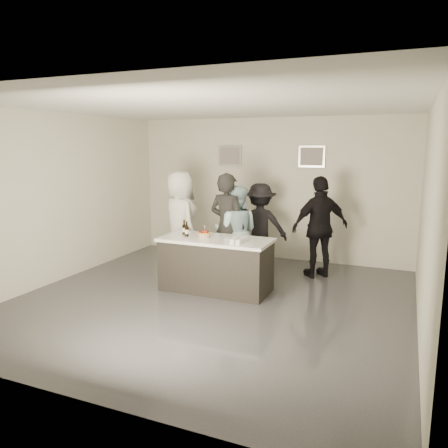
# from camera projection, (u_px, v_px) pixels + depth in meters

# --- Properties ---
(floor) EXTENTS (6.00, 6.00, 0.00)m
(floor) POSITION_uv_depth(u_px,v_px,m) (212.00, 300.00, 6.93)
(floor) COLOR #3D3D42
(floor) RESTS_ON ground
(ceiling) EXTENTS (6.00, 6.00, 0.00)m
(ceiling) POSITION_uv_depth(u_px,v_px,m) (211.00, 106.00, 6.39)
(ceiling) COLOR white
(wall_back) EXTENTS (6.00, 0.04, 3.00)m
(wall_back) POSITION_uv_depth(u_px,v_px,m) (269.00, 189.00, 9.38)
(wall_back) COLOR beige
(wall_back) RESTS_ON ground
(wall_front) EXTENTS (6.00, 0.04, 3.00)m
(wall_front) POSITION_uv_depth(u_px,v_px,m) (74.00, 249.00, 3.94)
(wall_front) COLOR beige
(wall_front) RESTS_ON ground
(wall_left) EXTENTS (0.04, 6.00, 3.00)m
(wall_left) POSITION_uv_depth(u_px,v_px,m) (59.00, 198.00, 7.81)
(wall_left) COLOR beige
(wall_left) RESTS_ON ground
(wall_right) EXTENTS (0.04, 6.00, 3.00)m
(wall_right) POSITION_uv_depth(u_px,v_px,m) (427.00, 220.00, 5.51)
(wall_right) COLOR beige
(wall_right) RESTS_ON ground
(picture_left) EXTENTS (0.54, 0.04, 0.44)m
(picture_left) POSITION_uv_depth(u_px,v_px,m) (230.00, 156.00, 9.57)
(picture_left) COLOR #B2B2B7
(picture_left) RESTS_ON wall_back
(picture_right) EXTENTS (0.54, 0.04, 0.44)m
(picture_right) POSITION_uv_depth(u_px,v_px,m) (312.00, 157.00, 8.88)
(picture_right) COLOR #B2B2B7
(picture_right) RESTS_ON wall_back
(bar_counter) EXTENTS (1.86, 0.86, 0.90)m
(bar_counter) POSITION_uv_depth(u_px,v_px,m) (216.00, 264.00, 7.34)
(bar_counter) COLOR white
(bar_counter) RESTS_ON ground
(cake) EXTENTS (0.20, 0.20, 0.08)m
(cake) POSITION_uv_depth(u_px,v_px,m) (204.00, 236.00, 7.30)
(cake) COLOR orange
(cake) RESTS_ON bar_counter
(beer_bottle_a) EXTENTS (0.07, 0.07, 0.26)m
(beer_bottle_a) POSITION_uv_depth(u_px,v_px,m) (184.00, 227.00, 7.54)
(beer_bottle_a) COLOR black
(beer_bottle_a) RESTS_ON bar_counter
(beer_bottle_b) EXTENTS (0.07, 0.07, 0.26)m
(beer_bottle_b) POSITION_uv_depth(u_px,v_px,m) (187.00, 229.00, 7.38)
(beer_bottle_b) COLOR black
(beer_bottle_b) RESTS_ON bar_counter
(tumbler_cluster) EXTENTS (0.19, 0.40, 0.08)m
(tumbler_cluster) POSITION_uv_depth(u_px,v_px,m) (239.00, 240.00, 6.97)
(tumbler_cluster) COLOR orange
(tumbler_cluster) RESTS_ON bar_counter
(candles) EXTENTS (0.24, 0.08, 0.01)m
(candles) POSITION_uv_depth(u_px,v_px,m) (192.00, 240.00, 7.12)
(candles) COLOR pink
(candles) RESTS_ON bar_counter
(person_main_black) EXTENTS (0.79, 0.60, 1.94)m
(person_main_black) POSITION_uv_depth(u_px,v_px,m) (227.00, 226.00, 7.93)
(person_main_black) COLOR black
(person_main_black) RESTS_ON ground
(person_main_blue) EXTENTS (0.96, 0.82, 1.71)m
(person_main_blue) POSITION_uv_depth(u_px,v_px,m) (236.00, 232.00, 8.03)
(person_main_blue) COLOR #A5CDD8
(person_main_blue) RESTS_ON ground
(person_guest_left) EXTENTS (1.13, 1.05, 1.94)m
(person_guest_left) POSITION_uv_depth(u_px,v_px,m) (180.00, 221.00, 8.48)
(person_guest_left) COLOR white
(person_guest_left) RESTS_ON ground
(person_guest_right) EXTENTS (1.15, 1.05, 1.88)m
(person_guest_right) POSITION_uv_depth(u_px,v_px,m) (320.00, 227.00, 8.03)
(person_guest_right) COLOR black
(person_guest_right) RESTS_ON ground
(person_guest_back) EXTENTS (1.24, 0.97, 1.69)m
(person_guest_back) POSITION_uv_depth(u_px,v_px,m) (260.00, 226.00, 8.70)
(person_guest_back) COLOR black
(person_guest_back) RESTS_ON ground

